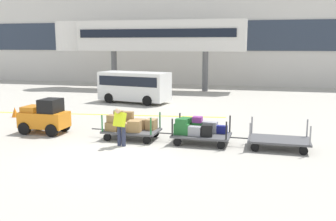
# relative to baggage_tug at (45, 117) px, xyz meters

# --- Properties ---
(ground_plane) EXTENTS (120.00, 120.00, 0.00)m
(ground_plane) POSITION_rel_baggage_tug_xyz_m (4.12, -2.65, -0.75)
(ground_plane) COLOR #B2ADA0
(apron_lead_line) EXTENTS (14.36, 1.77, 0.01)m
(apron_lead_line) POSITION_rel_baggage_tug_xyz_m (0.48, 4.87, -0.75)
(apron_lead_line) COLOR yellow
(apron_lead_line) RESTS_ON ground_plane
(terminal_building) EXTENTS (59.14, 2.51, 8.69)m
(terminal_building) POSITION_rel_baggage_tug_xyz_m (4.12, 23.33, 3.60)
(terminal_building) COLOR beige
(terminal_building) RESTS_ON ground_plane
(jet_bridge) EXTENTS (17.15, 3.00, 5.99)m
(jet_bridge) POSITION_rel_baggage_tug_xyz_m (-0.99, 17.34, 3.89)
(jet_bridge) COLOR silver
(jet_bridge) RESTS_ON ground_plane
(baggage_tug) EXTENTS (2.13, 1.28, 1.58)m
(baggage_tug) POSITION_rel_baggage_tug_xyz_m (0.00, 0.00, 0.00)
(baggage_tug) COLOR orange
(baggage_tug) RESTS_ON ground_plane
(baggage_cart_lead) EXTENTS (3.02, 1.47, 1.14)m
(baggage_cart_lead) POSITION_rel_baggage_tug_xyz_m (4.05, -0.10, -0.19)
(baggage_cart_lead) COLOR #4C4C4F
(baggage_cart_lead) RESTS_ON ground_plane
(baggage_cart_middle) EXTENTS (3.02, 1.47, 1.10)m
(baggage_cart_middle) POSITION_rel_baggage_tug_xyz_m (7.04, -0.17, -0.21)
(baggage_cart_middle) COLOR #4C4C4F
(baggage_cart_middle) RESTS_ON ground_plane
(baggage_cart_tail) EXTENTS (3.02, 1.47, 1.10)m
(baggage_cart_tail) POSITION_rel_baggage_tug_xyz_m (10.15, -0.31, -0.41)
(baggage_cart_tail) COLOR #4C4C4F
(baggage_cart_tail) RESTS_ON ground_plane
(baggage_handler) EXTENTS (0.47, 0.49, 1.56)m
(baggage_handler) POSITION_rel_baggage_tug_xyz_m (4.11, -1.35, 0.11)
(baggage_handler) COLOR #2D334C
(baggage_handler) RESTS_ON ground_plane
(shuttle_van) EXTENTS (5.08, 2.82, 2.10)m
(shuttle_van) POSITION_rel_baggage_tug_xyz_m (1.02, 9.68, 0.48)
(shuttle_van) COLOR white
(shuttle_van) RESTS_ON ground_plane
(safety_cone_near) EXTENTS (0.36, 0.36, 0.55)m
(safety_cone_near) POSITION_rel_baggage_tug_xyz_m (-3.74, 3.09, -0.48)
(safety_cone_near) COLOR orange
(safety_cone_near) RESTS_ON ground_plane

